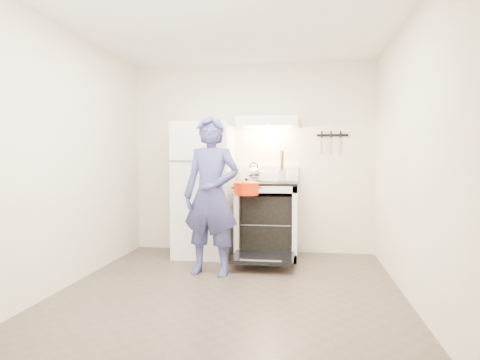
% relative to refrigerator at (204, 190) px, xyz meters
% --- Properties ---
extents(floor, '(3.60, 3.60, 0.00)m').
position_rel_refrigerator_xyz_m(floor, '(0.58, -1.45, -0.85)').
color(floor, '#4C3F36').
rests_on(floor, ground).
extents(back_wall, '(3.20, 0.02, 2.50)m').
position_rel_refrigerator_xyz_m(back_wall, '(0.58, 0.35, 0.40)').
color(back_wall, beige).
rests_on(back_wall, ground).
extents(refrigerator, '(0.70, 0.70, 1.70)m').
position_rel_refrigerator_xyz_m(refrigerator, '(0.00, 0.00, 0.00)').
color(refrigerator, white).
rests_on(refrigerator, floor).
extents(stove_body, '(0.76, 0.65, 0.92)m').
position_rel_refrigerator_xyz_m(stove_body, '(0.81, 0.02, -0.39)').
color(stove_body, white).
rests_on(stove_body, floor).
extents(cooktop, '(0.76, 0.65, 0.03)m').
position_rel_refrigerator_xyz_m(cooktop, '(0.81, 0.02, 0.09)').
color(cooktop, black).
rests_on(cooktop, stove_body).
extents(backsplash, '(0.76, 0.07, 0.20)m').
position_rel_refrigerator_xyz_m(backsplash, '(0.81, 0.31, 0.20)').
color(backsplash, white).
rests_on(backsplash, cooktop).
extents(oven_door, '(0.70, 0.54, 0.04)m').
position_rel_refrigerator_xyz_m(oven_door, '(0.81, -0.57, -0.72)').
color(oven_door, black).
rests_on(oven_door, floor).
extents(oven_rack, '(0.60, 0.52, 0.01)m').
position_rel_refrigerator_xyz_m(oven_rack, '(0.81, 0.02, -0.41)').
color(oven_rack, slate).
rests_on(oven_rack, stove_body).
extents(range_hood, '(0.76, 0.50, 0.12)m').
position_rel_refrigerator_xyz_m(range_hood, '(0.81, 0.10, 0.86)').
color(range_hood, white).
rests_on(range_hood, back_wall).
extents(knife_strip, '(0.40, 0.02, 0.03)m').
position_rel_refrigerator_xyz_m(knife_strip, '(1.63, 0.33, 0.70)').
color(knife_strip, black).
rests_on(knife_strip, back_wall).
extents(pizza_stone, '(0.32, 0.32, 0.02)m').
position_rel_refrigerator_xyz_m(pizza_stone, '(0.80, -0.02, -0.40)').
color(pizza_stone, '#956F4B').
rests_on(pizza_stone, oven_rack).
extents(tea_kettle, '(0.21, 0.17, 0.25)m').
position_rel_refrigerator_xyz_m(tea_kettle, '(0.63, 0.11, 0.23)').
color(tea_kettle, silver).
rests_on(tea_kettle, cooktop).
extents(utensil_jar, '(0.10, 0.10, 0.13)m').
position_rel_refrigerator_xyz_m(utensil_jar, '(1.00, -0.14, 0.20)').
color(utensil_jar, silver).
rests_on(utensil_jar, cooktop).
extents(person, '(0.68, 0.51, 1.70)m').
position_rel_refrigerator_xyz_m(person, '(0.28, -0.87, 0.00)').
color(person, navy).
rests_on(person, floor).
extents(dutch_oven, '(0.35, 0.28, 0.23)m').
position_rel_refrigerator_xyz_m(dutch_oven, '(0.61, -0.51, 0.05)').
color(dutch_oven, red).
rests_on(dutch_oven, person).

